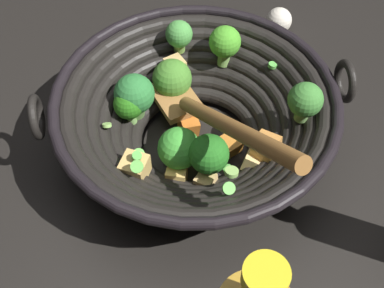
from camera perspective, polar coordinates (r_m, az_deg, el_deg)
name	(u,v)px	position (r m, az deg, el deg)	size (l,w,h in m)	color
ground_plane	(195,148)	(0.66, 0.35, -0.45)	(4.00, 4.00, 0.00)	black
wok	(195,115)	(0.61, 0.32, 3.31)	(0.35, 0.35, 0.20)	black
garlic_bulb	(279,21)	(0.83, 9.91, 13.75)	(0.04, 0.04, 0.04)	silver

